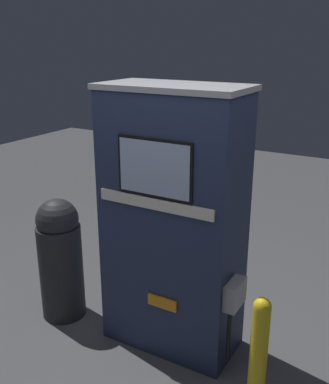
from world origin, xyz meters
name	(u,v)px	position (x,y,z in m)	size (l,w,h in m)	color
ground_plane	(156,356)	(0.00, 0.00, 0.00)	(14.00, 14.00, 0.00)	#4C4C4F
gas_pump	(173,223)	(0.00, 0.26, 1.03)	(1.13, 0.55, 2.06)	#232D4C
safety_bollard	(258,355)	(0.84, -0.14, 0.45)	(0.11, 0.11, 0.86)	yellow
trash_bin	(60,257)	(-1.02, 0.09, 0.56)	(0.38, 0.38, 1.09)	#232326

